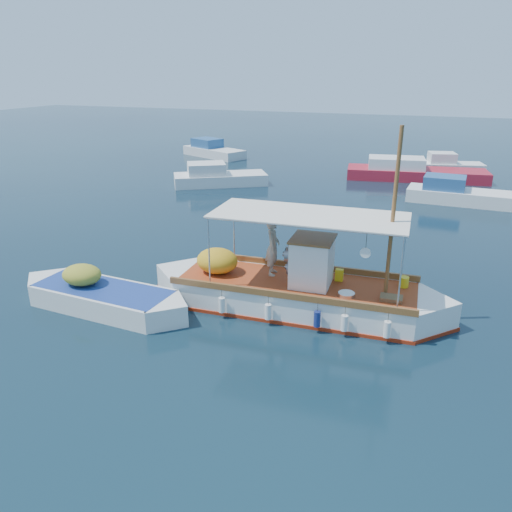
% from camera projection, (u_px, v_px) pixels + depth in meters
% --- Properties ---
extents(ground, '(160.00, 160.00, 0.00)m').
position_uv_depth(ground, '(283.00, 304.00, 17.64)').
color(ground, black).
rests_on(ground, ground).
extents(fishing_caique, '(10.66, 3.26, 6.50)m').
position_uv_depth(fishing_caique, '(294.00, 292.00, 17.19)').
color(fishing_caique, white).
rests_on(fishing_caique, ground).
extents(dinghy, '(6.82, 2.25, 1.67)m').
position_uv_depth(dinghy, '(102.00, 298.00, 17.26)').
color(dinghy, white).
rests_on(dinghy, ground).
extents(bg_boat_nw, '(6.78, 5.42, 1.80)m').
position_uv_depth(bg_boat_nw, '(217.00, 178.00, 35.47)').
color(bg_boat_nw, silver).
rests_on(bg_boat_nw, ground).
extents(bg_boat_n, '(10.39, 4.25, 1.80)m').
position_uv_depth(bg_boat_n, '(412.00, 173.00, 37.29)').
color(bg_boat_n, '#A41B2B').
rests_on(bg_boat_n, ground).
extents(bg_boat_ne, '(6.13, 2.52, 1.80)m').
position_uv_depth(bg_boat_ne, '(455.00, 195.00, 30.83)').
color(bg_boat_ne, silver).
rests_on(bg_boat_ne, ground).
extents(bg_boat_far_w, '(6.88, 4.81, 1.80)m').
position_uv_depth(bg_boat_far_w, '(213.00, 151.00, 47.08)').
color(bg_boat_far_w, silver).
rests_on(bg_boat_far_w, ground).
extents(bg_boat_far_n, '(5.25, 3.11, 1.80)m').
position_uv_depth(bg_boat_far_n, '(448.00, 167.00, 39.59)').
color(bg_boat_far_n, silver).
rests_on(bg_boat_far_n, ground).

